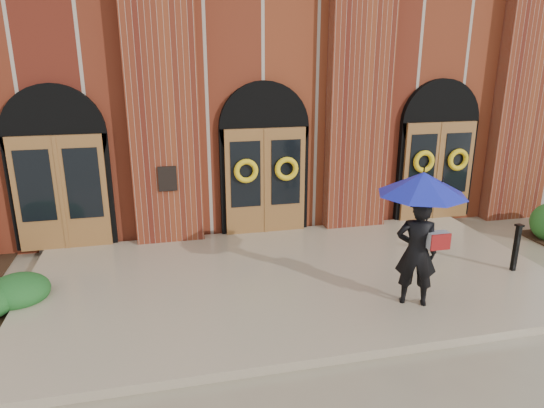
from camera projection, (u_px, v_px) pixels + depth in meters
name	position (u px, v px, depth m)	size (l,w,h in m)	color
ground	(296.00, 286.00, 9.28)	(90.00, 90.00, 0.00)	gray
landing	(294.00, 279.00, 9.39)	(10.00, 5.30, 0.15)	tan
church_building	(227.00, 78.00, 16.42)	(16.20, 12.53, 7.00)	maroon
man_with_umbrella	(420.00, 214.00, 7.89)	(1.93, 1.93, 2.31)	black
metal_post	(516.00, 247.00, 9.47)	(0.14, 0.14, 0.96)	black
hedge_front_left	(1.00, 307.00, 8.00)	(1.50, 1.29, 0.53)	#1A4D1C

